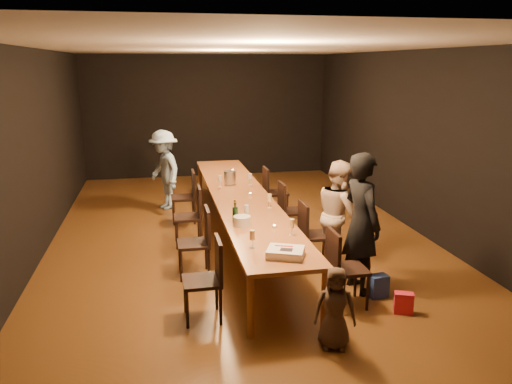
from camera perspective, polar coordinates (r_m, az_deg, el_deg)
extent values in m
plane|color=#3F230F|center=(8.08, -1.66, -5.60)|extent=(10.00, 10.00, 0.00)
cube|color=black|center=(12.61, -5.58, 8.61)|extent=(6.00, 0.04, 3.00)
cube|color=black|center=(3.06, 14.39, -10.58)|extent=(6.00, 0.04, 3.00)
cube|color=black|center=(7.79, -24.12, 3.81)|extent=(0.04, 10.00, 3.00)
cube|color=black|center=(8.70, 18.22, 5.34)|extent=(0.04, 10.00, 3.00)
cube|color=silver|center=(7.59, -1.83, 16.19)|extent=(6.00, 10.00, 0.04)
cube|color=brown|center=(7.86, -1.70, -0.63)|extent=(0.90, 6.00, 0.05)
cylinder|color=brown|center=(5.25, -0.63, -12.98)|extent=(0.08, 0.08, 0.70)
cylinder|color=brown|center=(5.44, 7.87, -12.10)|extent=(0.08, 0.08, 0.70)
cylinder|color=brown|center=(10.69, -6.41, 1.29)|extent=(0.08, 0.08, 0.70)
cylinder|color=brown|center=(10.79, -2.17, 1.49)|extent=(0.08, 0.08, 0.70)
imported|color=black|center=(6.25, 11.97, -3.48)|extent=(0.53, 0.71, 1.76)
imported|color=beige|center=(6.99, 9.49, -2.51)|extent=(0.59, 0.75, 1.51)
imported|color=#91B7E0|center=(9.82, -10.44, 2.48)|extent=(0.91, 1.14, 1.55)
imported|color=#433126|center=(5.12, 9.01, -12.97)|extent=(0.47, 0.38, 0.85)
cube|color=red|center=(6.06, 16.52, -12.07)|extent=(0.24, 0.18, 0.25)
cube|color=#2949B4|center=(6.37, 13.80, -10.38)|extent=(0.24, 0.18, 0.28)
cube|color=white|center=(5.43, 3.40, -6.91)|extent=(0.48, 0.44, 0.09)
cube|color=black|center=(5.38, 3.49, -6.59)|extent=(0.16, 0.14, 0.00)
cube|color=red|center=(5.48, 3.20, -6.18)|extent=(0.20, 0.11, 0.00)
cylinder|color=silver|center=(6.41, -1.61, -3.33)|extent=(0.25, 0.25, 0.12)
cylinder|color=silver|center=(8.61, -3.02, 1.66)|extent=(0.23, 0.23, 0.23)
cylinder|color=#B2B7B2|center=(6.35, 2.12, -3.97)|extent=(0.05, 0.05, 0.03)
cylinder|color=#B2B7B2|center=(7.90, -0.67, -0.23)|extent=(0.05, 0.05, 0.03)
cylinder|color=#B2B7B2|center=(9.65, -2.67, 2.46)|extent=(0.05, 0.05, 0.03)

